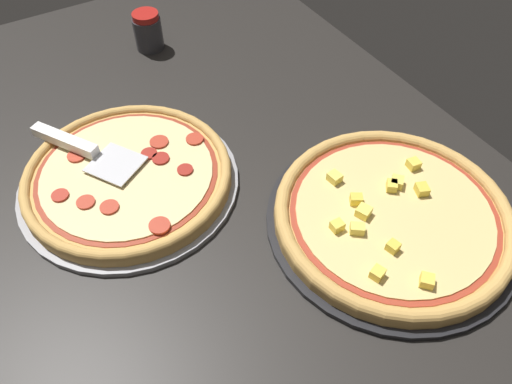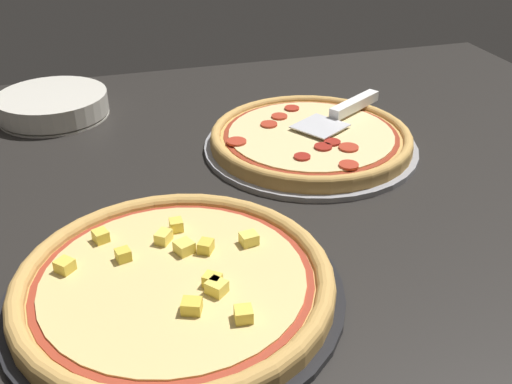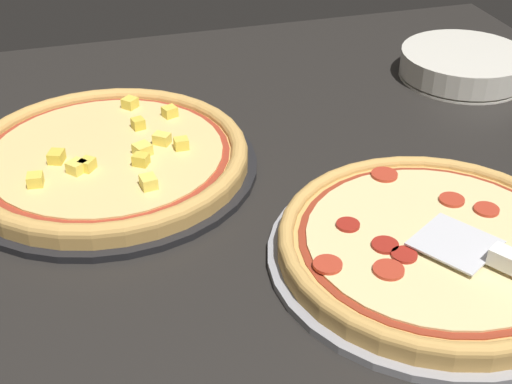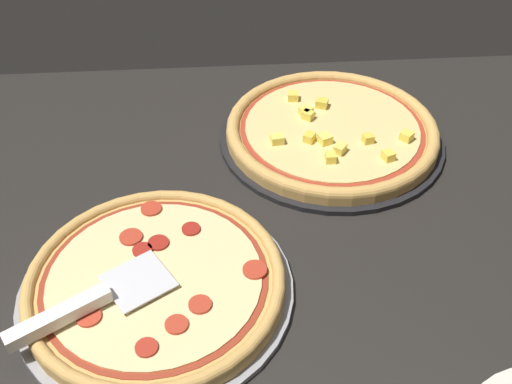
{
  "view_description": "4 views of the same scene",
  "coord_description": "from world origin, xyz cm",
  "px_view_note": "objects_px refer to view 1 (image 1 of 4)",
  "views": [
    {
      "loc": [
        57.83,
        -17.44,
        67.72
      ],
      "look_at": [
        9.3,
        11.6,
        3.0
      ],
      "focal_mm": 35.0,
      "sensor_mm": 36.0,
      "label": 1
    },
    {
      "loc": [
        31.74,
        88.06,
        49.31
      ],
      "look_at": [
        9.3,
        11.6,
        3.0
      ],
      "focal_mm": 42.0,
      "sensor_mm": 36.0,
      "label": 2
    },
    {
      "loc": [
        -64.34,
        32.89,
        53.64
      ],
      "look_at": [
        9.3,
        11.6,
        3.0
      ],
      "focal_mm": 50.0,
      "sensor_mm": 36.0,
      "label": 3
    },
    {
      "loc": [
        3.8,
        -62.29,
        68.35
      ],
      "look_at": [
        9.3,
        11.6,
        3.0
      ],
      "focal_mm": 42.0,
      "sensor_mm": 36.0,
      "label": 4
    }
  ],
  "objects_px": {
    "pizza_front": "(128,175)",
    "parmesan_shaker": "(148,31)",
    "serving_spatula": "(75,145)",
    "pizza_back": "(393,215)"
  },
  "relations": [
    {
      "from": "pizza_front",
      "to": "serving_spatula",
      "type": "xyz_separation_m",
      "value": [
        -0.1,
        -0.06,
        0.02
      ]
    },
    {
      "from": "pizza_front",
      "to": "pizza_back",
      "type": "height_order",
      "value": "pizza_back"
    },
    {
      "from": "pizza_front",
      "to": "pizza_back",
      "type": "distance_m",
      "value": 0.47
    },
    {
      "from": "parmesan_shaker",
      "to": "pizza_front",
      "type": "bearing_deg",
      "value": -27.78
    },
    {
      "from": "pizza_front",
      "to": "parmesan_shaker",
      "type": "xyz_separation_m",
      "value": [
        -0.4,
        0.21,
        0.02
      ]
    },
    {
      "from": "serving_spatula",
      "to": "parmesan_shaker",
      "type": "bearing_deg",
      "value": 137.99
    },
    {
      "from": "pizza_front",
      "to": "serving_spatula",
      "type": "height_order",
      "value": "serving_spatula"
    },
    {
      "from": "pizza_back",
      "to": "serving_spatula",
      "type": "relative_size",
      "value": 1.81
    },
    {
      "from": "serving_spatula",
      "to": "parmesan_shaker",
      "type": "xyz_separation_m",
      "value": [
        -0.3,
        0.27,
        -0.0
      ]
    },
    {
      "from": "pizza_back",
      "to": "serving_spatula",
      "type": "bearing_deg",
      "value": -135.33
    }
  ]
}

